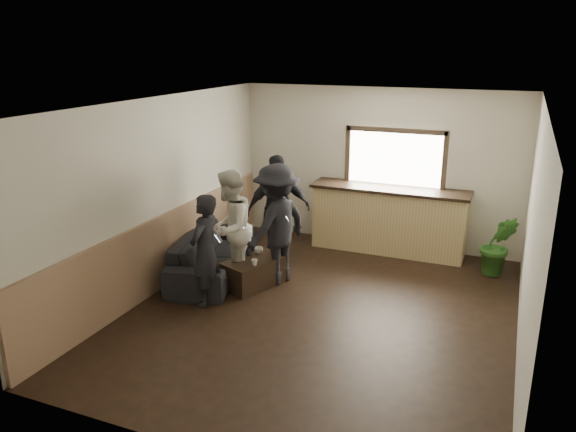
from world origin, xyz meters
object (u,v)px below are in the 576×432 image
at_px(sofa, 213,254).
at_px(cup_a, 259,250).
at_px(potted_plant, 498,245).
at_px(person_b, 230,228).
at_px(bar_counter, 389,216).
at_px(person_d, 278,210).
at_px(coffee_table, 254,272).
at_px(person_c, 277,224).
at_px(cup_b, 255,262).
at_px(person_a, 205,250).

height_order(sofa, cup_a, sofa).
relative_size(cup_a, potted_plant, 0.13).
bearing_deg(person_b, sofa, -123.07).
xyz_separation_m(bar_counter, person_b, (-1.87, -2.31, 0.24)).
bearing_deg(potted_plant, person_d, -166.22).
bearing_deg(person_d, person_b, 35.46).
bearing_deg(coffee_table, sofa, 168.34).
distance_m(coffee_table, person_b, 0.76).
relative_size(cup_a, person_c, 0.07).
height_order(sofa, person_c, person_c).
xyz_separation_m(sofa, coffee_table, (0.80, -0.17, -0.12)).
relative_size(cup_a, cup_b, 1.34).
xyz_separation_m(sofa, cup_a, (0.76, 0.09, 0.14)).
distance_m(bar_counter, person_a, 3.58).
distance_m(potted_plant, person_d, 3.50).
bearing_deg(sofa, person_a, -168.94).
distance_m(cup_a, person_d, 0.86).
bearing_deg(cup_b, person_a, -127.05).
distance_m(bar_counter, coffee_table, 2.74).
height_order(sofa, cup_b, sofa).
xyz_separation_m(potted_plant, person_c, (-3.09, -1.55, 0.42)).
distance_m(sofa, person_b, 0.75).
relative_size(bar_counter, potted_plant, 2.72).
height_order(person_a, person_d, person_d).
xyz_separation_m(potted_plant, person_d, (-3.38, -0.83, 0.41)).
bearing_deg(bar_counter, person_b, -128.97).
distance_m(potted_plant, person_a, 4.55).
height_order(coffee_table, person_d, person_d).
height_order(cup_b, potted_plant, potted_plant).
xyz_separation_m(sofa, cup_b, (0.91, -0.37, 0.13)).
xyz_separation_m(cup_a, cup_b, (0.15, -0.46, -0.01)).
relative_size(bar_counter, cup_b, 28.18).
xyz_separation_m(coffee_table, person_d, (-0.03, 0.99, 0.70)).
distance_m(bar_counter, person_d, 2.01).
bearing_deg(cup_b, person_b, 163.80).
xyz_separation_m(coffee_table, person_b, (-0.35, -0.07, 0.68)).
xyz_separation_m(bar_counter, person_a, (-1.87, -3.05, 0.15)).
height_order(cup_a, cup_b, cup_a).
distance_m(cup_b, person_c, 0.67).
xyz_separation_m(sofa, person_a, (0.45, -0.97, 0.46)).
relative_size(cup_b, person_a, 0.06).
bearing_deg(cup_b, person_c, 72.39).
xyz_separation_m(bar_counter, cup_b, (-1.41, -2.44, -0.18)).
xyz_separation_m(bar_counter, sofa, (-2.32, -2.08, -0.31)).
xyz_separation_m(cup_b, person_b, (-0.46, 0.13, 0.42)).
height_order(cup_b, person_c, person_c).
distance_m(bar_counter, person_c, 2.36).
bearing_deg(potted_plant, coffee_table, -151.44).
distance_m(sofa, coffee_table, 0.83).
xyz_separation_m(coffee_table, person_c, (0.26, 0.27, 0.71)).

